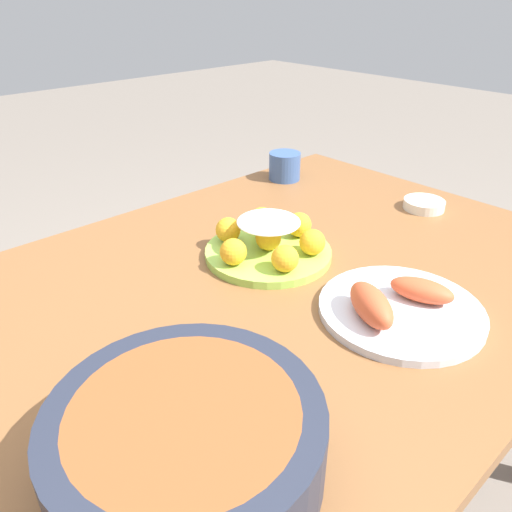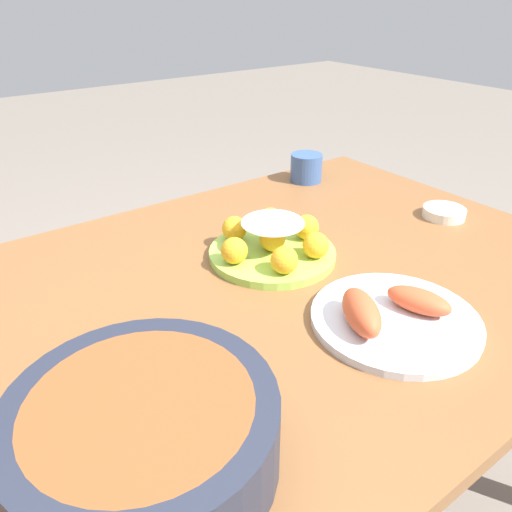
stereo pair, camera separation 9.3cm
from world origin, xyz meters
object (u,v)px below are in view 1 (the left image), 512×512
at_px(serving_bowl, 186,440).
at_px(seafood_platter, 398,307).
at_px(dining_table, 243,333).
at_px(cake_plate, 269,242).
at_px(sauce_bowl, 424,204).
at_px(cup_near, 285,166).

xyz_separation_m(serving_bowl, seafood_platter, (-0.43, -0.01, -0.03)).
xyz_separation_m(dining_table, cake_plate, (-0.14, -0.07, 0.11)).
bearing_deg(sauce_bowl, cake_plate, -10.97).
distance_m(cake_plate, sauce_bowl, 0.45).
bearing_deg(cake_plate, sauce_bowl, 169.03).
bearing_deg(seafood_platter, cake_plate, -87.25).
bearing_deg(sauce_bowl, dining_table, -1.36).
bearing_deg(serving_bowl, cup_near, -142.09).
distance_m(sauce_bowl, seafood_platter, 0.48).
bearing_deg(sauce_bowl, cup_near, -75.30).
height_order(serving_bowl, cup_near, serving_bowl).
relative_size(cake_plate, cup_near, 2.93).
distance_m(dining_table, cake_plate, 0.19).
bearing_deg(serving_bowl, seafood_platter, -178.58).
bearing_deg(dining_table, serving_bowl, 39.10).
height_order(dining_table, cake_plate, cake_plate).
bearing_deg(cup_near, dining_table, 37.19).
relative_size(seafood_platter, cup_near, 3.14).
bearing_deg(cup_near, sauce_bowl, 104.70).
height_order(sauce_bowl, cup_near, cup_near).
bearing_deg(cake_plate, cup_near, -139.70).
bearing_deg(serving_bowl, dining_table, -140.90).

